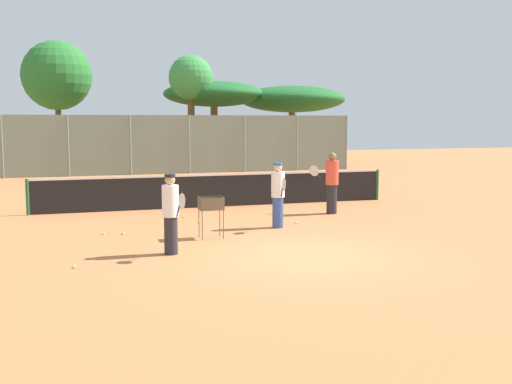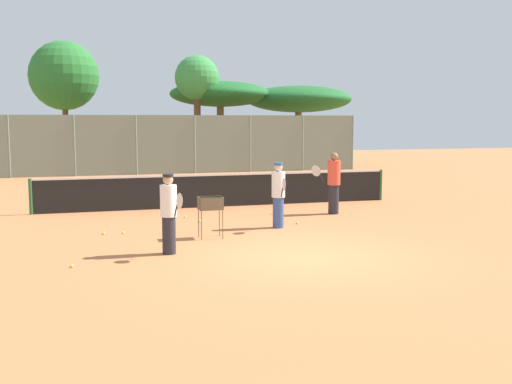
% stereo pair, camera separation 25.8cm
% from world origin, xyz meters
% --- Properties ---
extents(ground_plane, '(80.00, 80.00, 0.00)m').
position_xyz_m(ground_plane, '(0.00, 0.00, 0.00)').
color(ground_plane, '#C67242').
extents(tennis_net, '(11.63, 0.10, 1.07)m').
position_xyz_m(tennis_net, '(0.00, 7.51, 0.56)').
color(tennis_net, '#26592D').
rests_on(tennis_net, ground_plane).
extents(back_fence, '(21.35, 0.08, 3.06)m').
position_xyz_m(back_fence, '(0.00, 19.96, 1.53)').
color(back_fence, gray).
rests_on(back_fence, ground_plane).
extents(tree_0, '(3.97, 3.97, 7.34)m').
position_xyz_m(tree_0, '(-5.05, 25.60, 5.33)').
color(tree_0, brown).
rests_on(tree_0, ground_plane).
extents(tree_1, '(6.11, 6.11, 5.14)m').
position_xyz_m(tree_1, '(3.98, 24.60, 4.34)').
color(tree_1, brown).
rests_on(tree_1, ground_plane).
extents(tree_2, '(2.52, 2.52, 6.46)m').
position_xyz_m(tree_2, '(2.21, 22.81, 5.07)').
color(tree_2, brown).
rests_on(tree_2, ground_plane).
extents(tree_3, '(6.65, 6.65, 4.95)m').
position_xyz_m(tree_3, '(9.05, 24.59, 4.10)').
color(tree_3, brown).
rests_on(tree_3, ground_plane).
extents(player_white_outfit, '(0.79, 0.67, 1.83)m').
position_xyz_m(player_white_outfit, '(2.91, 5.10, 0.94)').
color(player_white_outfit, '#26262D').
rests_on(player_white_outfit, ground_plane).
extents(player_red_cap, '(0.35, 0.91, 1.70)m').
position_xyz_m(player_red_cap, '(0.58, 3.34, 0.88)').
color(player_red_cap, '#334C8C').
rests_on(player_red_cap, ground_plane).
extents(player_yellow_shirt, '(0.39, 0.88, 1.68)m').
position_xyz_m(player_yellow_shirt, '(-2.59, 1.06, 0.87)').
color(player_yellow_shirt, '#26262D').
rests_on(player_yellow_shirt, ground_plane).
extents(ball_cart, '(0.56, 0.41, 0.99)m').
position_xyz_m(ball_cart, '(-1.40, 2.50, 0.75)').
color(ball_cart, brown).
rests_on(ball_cart, ground_plane).
extents(tennis_ball_0, '(0.07, 0.07, 0.07)m').
position_xyz_m(tennis_ball_0, '(1.24, 3.71, 0.03)').
color(tennis_ball_0, '#D1E54C').
rests_on(tennis_ball_0, ground_plane).
extents(tennis_ball_1, '(0.07, 0.07, 0.07)m').
position_xyz_m(tennis_ball_1, '(-4.54, 0.40, 0.03)').
color(tennis_ball_1, '#D1E54C').
rests_on(tennis_ball_1, ground_plane).
extents(tennis_ball_2, '(0.07, 0.07, 0.07)m').
position_xyz_m(tennis_ball_2, '(-3.36, 3.60, 0.03)').
color(tennis_ball_2, '#D1E54C').
rests_on(tennis_ball_2, ground_plane).
extents(tennis_ball_3, '(0.07, 0.07, 0.07)m').
position_xyz_m(tennis_ball_3, '(-1.22, 4.76, 0.03)').
color(tennis_ball_3, '#D1E54C').
rests_on(tennis_ball_3, ground_plane).
extents(tennis_ball_4, '(0.07, 0.07, 0.07)m').
position_xyz_m(tennis_ball_4, '(-3.83, 3.67, 0.03)').
color(tennis_ball_4, '#D1E54C').
rests_on(tennis_ball_4, ground_plane).
extents(tennis_ball_5, '(0.07, 0.07, 0.07)m').
position_xyz_m(tennis_ball_5, '(-1.49, 5.61, 0.03)').
color(tennis_ball_5, '#D1E54C').
rests_on(tennis_ball_5, ground_plane).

